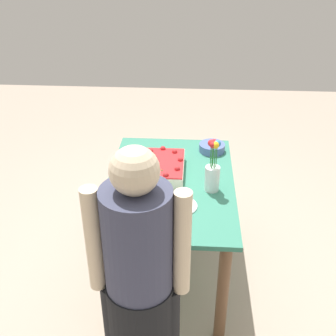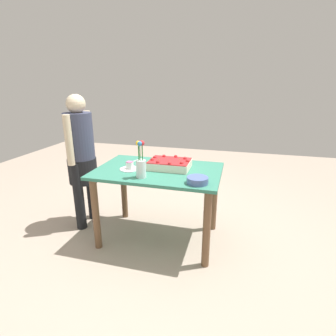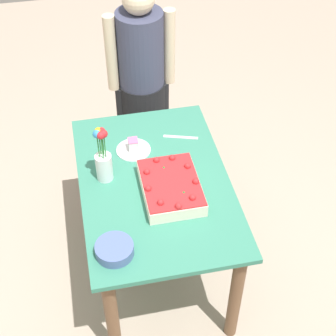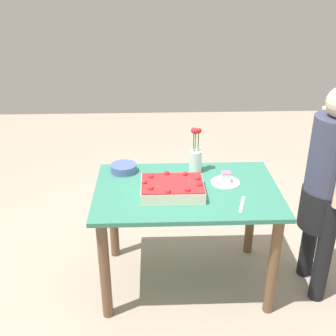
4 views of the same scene
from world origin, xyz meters
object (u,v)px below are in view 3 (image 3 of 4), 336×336
serving_plate_with_slice (133,148)px  fruit_bowl (115,250)px  flower_vase (103,160)px  person_standing (142,75)px  cake_knife (181,137)px  sheet_cake (171,187)px

serving_plate_with_slice → fruit_bowl: serving_plate_with_slice is taller
serving_plate_with_slice → flower_vase: flower_vase is taller
person_standing → cake_knife: bearing=13.0°
sheet_cake → person_standing: (-1.02, 0.02, 0.03)m
serving_plate_with_slice → fruit_bowl: (0.71, -0.20, 0.01)m
cake_knife → flower_vase: size_ratio=0.61×
fruit_bowl → serving_plate_with_slice: bearing=164.1°
sheet_cake → cake_knife: (-0.43, 0.15, -0.04)m
sheet_cake → person_standing: person_standing is taller
sheet_cake → serving_plate_with_slice: 0.40m
sheet_cake → flower_vase: (-0.18, -0.33, 0.09)m
flower_vase → cake_knife: bearing=117.4°
sheet_cake → flower_vase: flower_vase is taller
serving_plate_with_slice → person_standing: (-0.65, 0.16, 0.05)m
cake_knife → person_standing: person_standing is taller
flower_vase → sheet_cake: bearing=61.1°
sheet_cake → flower_vase: bearing=-118.9°
fruit_bowl → person_standing: size_ratio=0.12×
serving_plate_with_slice → fruit_bowl: size_ratio=1.07×
flower_vase → person_standing: (-0.84, 0.35, -0.06)m
fruit_bowl → cake_knife: bearing=147.1°
flower_vase → fruit_bowl: 0.53m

